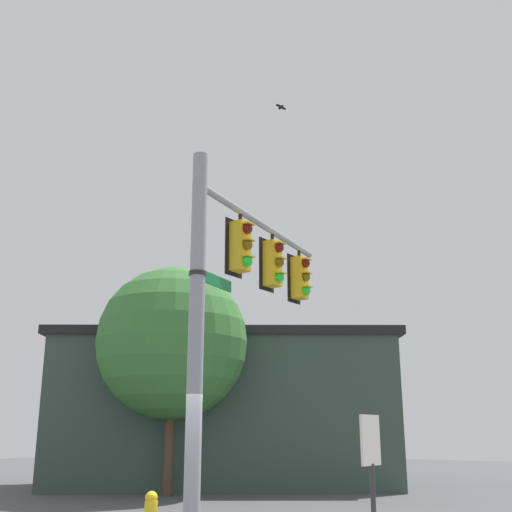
{
  "coord_description": "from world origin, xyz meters",
  "views": [
    {
      "loc": [
        8.37,
        7.5,
        1.83
      ],
      "look_at": [
        -2.3,
        -0.38,
        5.56
      ],
      "focal_mm": 44.59,
      "sensor_mm": 36.0,
      "label": 1
    }
  ],
  "objects_px": {
    "traffic_light_mid_inner": "(273,263)",
    "traffic_light_nearest_pole": "(241,246)",
    "historical_marker": "(371,463)",
    "traffic_light_mid_outer": "(300,278)",
    "bird_flying": "(281,107)",
    "street_name_sign": "(207,277)"
  },
  "relations": [
    {
      "from": "traffic_light_mid_inner",
      "to": "traffic_light_nearest_pole",
      "type": "bearing_deg",
      "value": 9.34
    },
    {
      "from": "traffic_light_nearest_pole",
      "to": "historical_marker",
      "type": "distance_m",
      "value": 5.24
    },
    {
      "from": "traffic_light_nearest_pole",
      "to": "traffic_light_mid_inner",
      "type": "distance_m",
      "value": 1.55
    },
    {
      "from": "traffic_light_mid_outer",
      "to": "bird_flying",
      "type": "xyz_separation_m",
      "value": [
        0.21,
        -0.38,
        4.77
      ]
    },
    {
      "from": "traffic_light_mid_inner",
      "to": "historical_marker",
      "type": "distance_m",
      "value": 5.77
    },
    {
      "from": "traffic_light_nearest_pole",
      "to": "street_name_sign",
      "type": "bearing_deg",
      "value": 8.4
    },
    {
      "from": "traffic_light_mid_outer",
      "to": "historical_marker",
      "type": "distance_m",
      "value": 6.64
    },
    {
      "from": "traffic_light_mid_inner",
      "to": "historical_marker",
      "type": "xyz_separation_m",
      "value": [
        2.18,
        3.33,
        -4.19
      ]
    },
    {
      "from": "bird_flying",
      "to": "historical_marker",
      "type": "distance_m",
      "value": 10.4
    },
    {
      "from": "street_name_sign",
      "to": "bird_flying",
      "type": "bearing_deg",
      "value": -165.44
    },
    {
      "from": "traffic_light_mid_inner",
      "to": "street_name_sign",
      "type": "height_order",
      "value": "traffic_light_mid_inner"
    },
    {
      "from": "street_name_sign",
      "to": "traffic_light_mid_inner",
      "type": "bearing_deg",
      "value": -171.09
    },
    {
      "from": "traffic_light_nearest_pole",
      "to": "bird_flying",
      "type": "height_order",
      "value": "bird_flying"
    },
    {
      "from": "traffic_light_nearest_pole",
      "to": "street_name_sign",
      "type": "height_order",
      "value": "traffic_light_nearest_pole"
    },
    {
      "from": "traffic_light_mid_outer",
      "to": "bird_flying",
      "type": "distance_m",
      "value": 4.78
    },
    {
      "from": "traffic_light_mid_outer",
      "to": "traffic_light_mid_inner",
      "type": "bearing_deg",
      "value": 9.34
    },
    {
      "from": "street_name_sign",
      "to": "bird_flying",
      "type": "xyz_separation_m",
      "value": [
        -4.12,
        -1.07,
        5.71
      ]
    },
    {
      "from": "traffic_light_mid_inner",
      "to": "bird_flying",
      "type": "relative_size",
      "value": 4.35
    },
    {
      "from": "historical_marker",
      "to": "street_name_sign",
      "type": "bearing_deg",
      "value": -77.96
    },
    {
      "from": "street_name_sign",
      "to": "traffic_light_mid_outer",
      "type": "bearing_deg",
      "value": -170.94
    },
    {
      "from": "street_name_sign",
      "to": "historical_marker",
      "type": "height_order",
      "value": "street_name_sign"
    },
    {
      "from": "traffic_light_mid_inner",
      "to": "bird_flying",
      "type": "bearing_deg",
      "value": -154.52
    }
  ]
}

